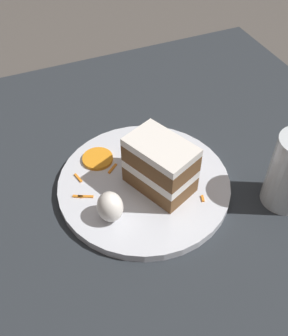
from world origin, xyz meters
TOP-DOWN VIEW (x-y plane):
  - ground_plane at (0.00, 0.00)m, footprint 6.00×6.00m
  - dining_table at (0.00, 0.00)m, footprint 0.90×0.95m
  - plate at (0.01, -0.01)m, footprint 0.30×0.30m
  - cake_slice at (0.02, 0.01)m, footprint 0.13×0.11m
  - cream_dollop at (0.06, -0.09)m, footprint 0.05×0.04m
  - orange_garnish at (-0.08, -0.07)m, footprint 0.06×0.06m
  - carrot_shreds_scatter at (-0.03, -0.06)m, footprint 0.18×0.21m

SIDE VIEW (x-z plane):
  - ground_plane at x=0.00m, z-range 0.00..0.00m
  - dining_table at x=0.00m, z-range 0.00..0.02m
  - plate at x=0.01m, z-range 0.02..0.04m
  - carrot_shreds_scatter at x=-0.03m, z-range 0.04..0.04m
  - orange_garnish at x=-0.08m, z-range 0.04..0.04m
  - cream_dollop at x=0.06m, z-range 0.04..0.09m
  - cake_slice at x=0.02m, z-range 0.04..0.13m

